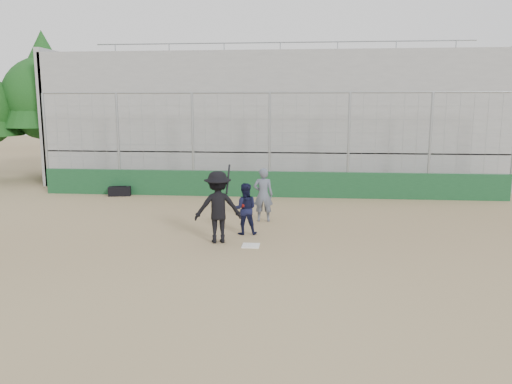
# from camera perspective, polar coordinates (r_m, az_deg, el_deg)

# --- Properties ---
(ground) EXTENTS (90.00, 90.00, 0.00)m
(ground) POSITION_cam_1_polar(r_m,az_deg,el_deg) (12.71, -0.59, -6.19)
(ground) COLOR brown
(ground) RESTS_ON ground
(home_plate) EXTENTS (0.44, 0.44, 0.02)m
(home_plate) POSITION_cam_1_polar(r_m,az_deg,el_deg) (12.71, -0.59, -6.14)
(home_plate) COLOR white
(home_plate) RESTS_ON ground
(backstop) EXTENTS (18.10, 0.25, 4.04)m
(backstop) POSITION_cam_1_polar(r_m,az_deg,el_deg) (19.36, 1.55, 2.26)
(backstop) COLOR #133C1F
(backstop) RESTS_ON ground
(bleachers) EXTENTS (20.25, 6.70, 6.98)m
(bleachers) POSITION_cam_1_polar(r_m,az_deg,el_deg) (24.14, 2.37, 8.44)
(bleachers) COLOR gray
(bleachers) RESTS_ON ground
(tree_left) EXTENTS (4.48, 4.48, 7.00)m
(tree_left) POSITION_cam_1_polar(r_m,az_deg,el_deg) (26.22, -22.99, 10.99)
(tree_left) COLOR #392814
(tree_left) RESTS_ON ground
(batter_at_plate) EXTENTS (1.34, 0.98, 2.00)m
(batter_at_plate) POSITION_cam_1_polar(r_m,az_deg,el_deg) (12.90, -4.37, -1.72)
(batter_at_plate) COLOR black
(batter_at_plate) RESTS_ON ground
(catcher_crouched) EXTENTS (0.76, 0.62, 0.99)m
(catcher_crouched) POSITION_cam_1_polar(r_m,az_deg,el_deg) (13.73, -1.29, -2.87)
(catcher_crouched) COLOR black
(catcher_crouched) RESTS_ON ground
(umpire) EXTENTS (0.60, 0.40, 1.49)m
(umpire) POSITION_cam_1_polar(r_m,az_deg,el_deg) (15.25, 0.83, -0.62)
(umpire) COLOR #4F5665
(umpire) RESTS_ON ground
(equipment_bag) EXTENTS (0.90, 0.51, 0.40)m
(equipment_bag) POSITION_cam_1_polar(r_m,az_deg,el_deg) (20.37, -15.32, 0.08)
(equipment_bag) COLOR black
(equipment_bag) RESTS_ON ground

